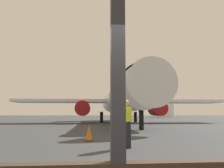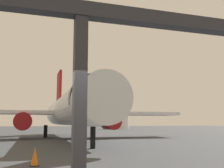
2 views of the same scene
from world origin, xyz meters
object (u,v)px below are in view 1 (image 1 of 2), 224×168
ground_crew_worker (126,123)px  traffic_cone (89,133)px  airplane (121,98)px  fuel_storage_tank (166,110)px

ground_crew_worker → traffic_cone: (-1.38, 2.34, -0.55)m
ground_crew_worker → traffic_cone: 2.77m
airplane → ground_crew_worker: bearing=-96.9°
ground_crew_worker → fuel_storage_tank: 71.22m
airplane → fuel_storage_tank: size_ratio=5.08×
traffic_cone → airplane: bearing=78.1°
airplane → ground_crew_worker: airplane is taller
fuel_storage_tank → ground_crew_worker: bearing=-109.4°
airplane → traffic_cone: airplane is taller
ground_crew_worker → traffic_cone: bearing=120.5°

